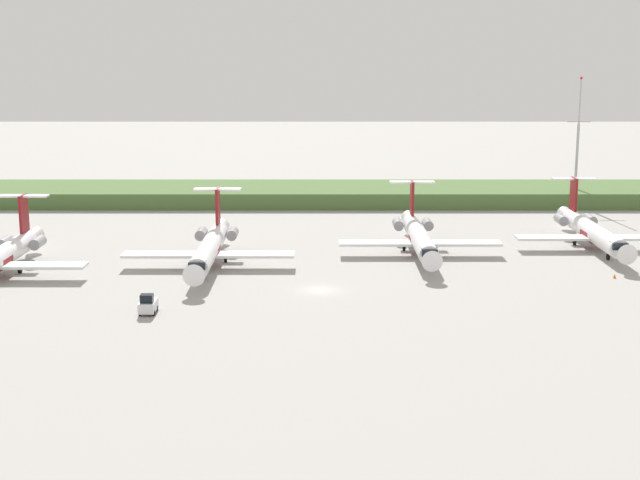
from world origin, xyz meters
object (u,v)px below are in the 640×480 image
at_px(regional_jet_third, 419,236).
at_px(antenna_mast, 577,152).
at_px(regional_jet_fourth, 592,231).
at_px(baggage_tug, 148,305).
at_px(regional_jet_second, 210,247).
at_px(safety_cone_front_marker, 615,276).

xyz_separation_m(regional_jet_third, antenna_mast, (34.38, 43.43, 7.39)).
bearing_deg(regional_jet_fourth, baggage_tug, -149.75).
bearing_deg(baggage_tug, regional_jet_third, 42.69).
bearing_deg(baggage_tug, regional_jet_second, 80.01).
height_order(regional_jet_third, regional_jet_fourth, same).
bearing_deg(baggage_tug, antenna_mast, 47.63).
relative_size(regional_jet_third, regional_jet_fourth, 1.00).
xyz_separation_m(regional_jet_fourth, safety_cone_front_marker, (-2.41, -18.37, -2.26)).
distance_m(regional_jet_third, regional_jet_fourth, 26.11).
bearing_deg(antenna_mast, regional_jet_third, -128.37).
bearing_deg(regional_jet_third, antenna_mast, 51.63).
xyz_separation_m(regional_jet_fourth, baggage_tug, (-58.80, -34.29, -1.53)).
height_order(regional_jet_fourth, antenna_mast, antenna_mast).
bearing_deg(regional_jet_third, safety_cone_front_marker, -31.77).
bearing_deg(antenna_mast, regional_jet_second, -141.23).
distance_m(regional_jet_third, safety_cone_front_marker, 27.63).
xyz_separation_m(baggage_tug, safety_cone_front_marker, (56.39, 15.92, -0.73)).
bearing_deg(safety_cone_front_marker, regional_jet_fourth, 82.53).
bearing_deg(antenna_mast, baggage_tug, -132.37).
relative_size(regional_jet_second, baggage_tug, 9.69).
bearing_deg(regional_jet_second, baggage_tug, -99.99).
height_order(regional_jet_second, safety_cone_front_marker, regional_jet_second).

